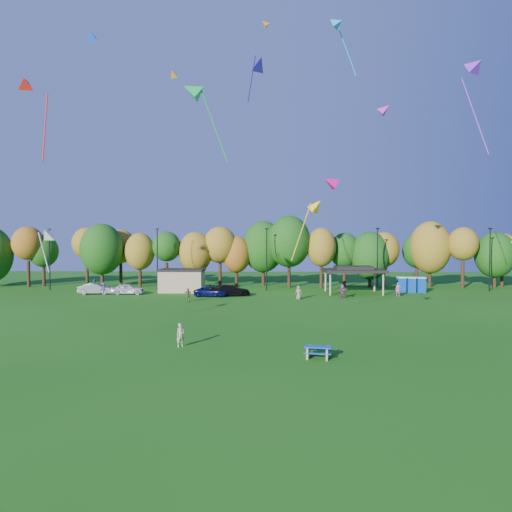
{
  "coord_description": "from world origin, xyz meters",
  "views": [
    {
      "loc": [
        2.33,
        -26.16,
        7.35
      ],
      "look_at": [
        1.42,
        6.0,
        6.22
      ],
      "focal_mm": 32.0,
      "sensor_mm": 36.0,
      "label": 1
    }
  ],
  "objects_px": {
    "picnic_table": "(318,351)",
    "car_a": "(128,289)",
    "porta_potties": "(411,285)",
    "car_d": "(230,290)",
    "car_b": "(96,289)",
    "car_c": "(212,292)",
    "kite_flyer": "(181,335)"
  },
  "relations": [
    {
      "from": "porta_potties",
      "to": "kite_flyer",
      "type": "height_order",
      "value": "porta_potties"
    },
    {
      "from": "porta_potties",
      "to": "car_b",
      "type": "xyz_separation_m",
      "value": [
        -43.48,
        -3.42,
        -0.35
      ]
    },
    {
      "from": "kite_flyer",
      "to": "car_d",
      "type": "bearing_deg",
      "value": 52.94
    },
    {
      "from": "car_d",
      "to": "car_a",
      "type": "bearing_deg",
      "value": 66.58
    },
    {
      "from": "porta_potties",
      "to": "car_c",
      "type": "xyz_separation_m",
      "value": [
        -27.45,
        -5.4,
        -0.46
      ]
    },
    {
      "from": "kite_flyer",
      "to": "car_d",
      "type": "height_order",
      "value": "kite_flyer"
    },
    {
      "from": "picnic_table",
      "to": "car_c",
      "type": "relative_size",
      "value": 0.42
    },
    {
      "from": "car_a",
      "to": "car_b",
      "type": "relative_size",
      "value": 0.96
    },
    {
      "from": "car_a",
      "to": "car_d",
      "type": "height_order",
      "value": "car_d"
    },
    {
      "from": "car_a",
      "to": "porta_potties",
      "type": "bearing_deg",
      "value": -89.81
    },
    {
      "from": "picnic_table",
      "to": "car_a",
      "type": "bearing_deg",
      "value": 135.74
    },
    {
      "from": "picnic_table",
      "to": "porta_potties",
      "type": "bearing_deg",
      "value": 76.45
    },
    {
      "from": "porta_potties",
      "to": "car_b",
      "type": "height_order",
      "value": "porta_potties"
    },
    {
      "from": "picnic_table",
      "to": "car_a",
      "type": "distance_m",
      "value": 39.46
    },
    {
      "from": "porta_potties",
      "to": "car_c",
      "type": "height_order",
      "value": "porta_potties"
    },
    {
      "from": "car_d",
      "to": "porta_potties",
      "type": "bearing_deg",
      "value": -96.55
    },
    {
      "from": "car_b",
      "to": "car_c",
      "type": "distance_m",
      "value": 16.15
    },
    {
      "from": "porta_potties",
      "to": "car_c",
      "type": "distance_m",
      "value": 27.98
    },
    {
      "from": "porta_potties",
      "to": "picnic_table",
      "type": "relative_size",
      "value": 1.98
    },
    {
      "from": "picnic_table",
      "to": "car_b",
      "type": "height_order",
      "value": "car_b"
    },
    {
      "from": "car_a",
      "to": "car_d",
      "type": "bearing_deg",
      "value": -100.69
    },
    {
      "from": "car_a",
      "to": "picnic_table",
      "type": "bearing_deg",
      "value": -150.68
    },
    {
      "from": "kite_flyer",
      "to": "car_b",
      "type": "distance_m",
      "value": 34.72
    },
    {
      "from": "car_a",
      "to": "car_d",
      "type": "xyz_separation_m",
      "value": [
        14.05,
        -1.43,
        0.02
      ]
    },
    {
      "from": "car_b",
      "to": "car_a",
      "type": "bearing_deg",
      "value": -96.87
    },
    {
      "from": "car_a",
      "to": "car_d",
      "type": "distance_m",
      "value": 14.12
    },
    {
      "from": "kite_flyer",
      "to": "car_c",
      "type": "distance_m",
      "value": 28.09
    },
    {
      "from": "car_a",
      "to": "car_d",
      "type": "relative_size",
      "value": 0.83
    },
    {
      "from": "car_c",
      "to": "car_d",
      "type": "height_order",
      "value": "car_d"
    },
    {
      "from": "porta_potties",
      "to": "car_d",
      "type": "distance_m",
      "value": 25.52
    },
    {
      "from": "porta_potties",
      "to": "picnic_table",
      "type": "distance_m",
      "value": 39.88
    },
    {
      "from": "porta_potties",
      "to": "car_d",
      "type": "bearing_deg",
      "value": -168.93
    }
  ]
}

